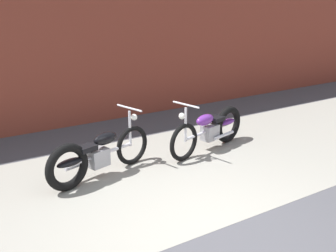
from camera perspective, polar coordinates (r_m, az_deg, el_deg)
The scene contains 5 objects.
ground_plane at distance 5.03m, azimuth 6.22°, elevation -15.09°, with size 80.00×80.00×0.00m, color #47474C.
sidewalk_slab at distance 6.31m, azimuth -3.60°, elevation -7.65°, with size 36.00×3.50×0.01m, color gray.
brick_building_wall at distance 8.89m, azimuth -14.93°, elevation 15.62°, with size 36.00×0.50×4.88m, color brown.
motorcycle_black at distance 6.26m, azimuth -10.67°, elevation -4.24°, with size 1.96×0.80×1.03m.
motorcycle_purple at distance 7.44m, azimuth 6.49°, elevation -0.36°, with size 1.97×0.74×1.03m.
Camera 1 is at (-2.64, -3.28, 2.76)m, focal length 42.10 mm.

